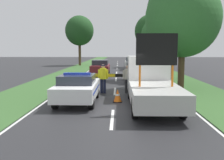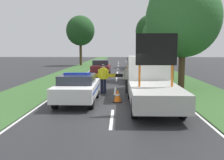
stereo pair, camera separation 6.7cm
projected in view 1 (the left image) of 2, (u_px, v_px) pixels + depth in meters
ground_plane at (113, 109)px, 11.86m from camera, size 160.00×160.00×0.00m
lane_markings at (116, 75)px, 27.16m from camera, size 7.13×64.24×0.01m
grass_verge_left at (73, 71)px, 31.85m from camera, size 3.52×120.00×0.03m
grass_verge_right at (161, 72)px, 31.57m from camera, size 3.52×120.00×0.03m
police_car at (78, 88)px, 13.12m from camera, size 1.89×4.49×1.53m
work_truck at (151, 82)px, 12.65m from camera, size 2.10×6.34×3.33m
road_barrier at (115, 77)px, 16.72m from camera, size 3.10×0.08×1.12m
police_officer at (103, 76)px, 16.00m from camera, size 0.63×0.40×1.76m
pedestrian_civilian at (128, 77)px, 16.08m from camera, size 0.61×0.39×1.70m
traffic_cone_near_police at (133, 85)px, 17.23m from camera, size 0.47×0.47×0.65m
traffic_cone_centre_front at (118, 96)px, 13.35m from camera, size 0.47×0.47×0.65m
queued_car_sedan_black at (136, 71)px, 21.71m from camera, size 1.86×4.33×1.66m
queued_car_wagon_maroon at (100, 67)px, 27.29m from camera, size 1.80×4.66×1.58m
queued_car_van_white at (132, 63)px, 34.25m from camera, size 1.76×4.70×1.68m
roadside_tree_near_left at (79, 31)px, 43.03m from camera, size 4.67×4.67×8.18m
roadside_tree_near_right at (173, 10)px, 22.89m from camera, size 4.45×4.45×8.49m
roadside_tree_mid_left at (183, 18)px, 17.10m from camera, size 4.88×4.88×7.26m
roadside_tree_mid_right at (151, 31)px, 38.71m from camera, size 4.81×4.81×7.85m
roadside_tree_far_left at (156, 35)px, 35.48m from camera, size 4.13×4.13×6.84m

